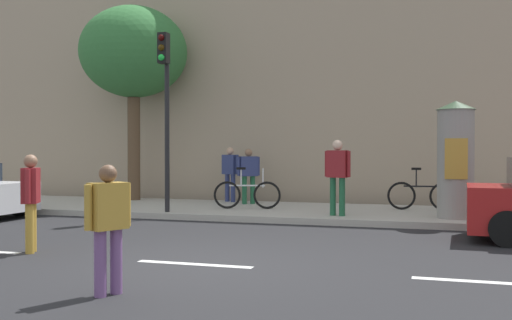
# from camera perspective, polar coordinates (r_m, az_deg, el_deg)

# --- Properties ---
(ground_plane) EXTENTS (80.00, 80.00, 0.00)m
(ground_plane) POSITION_cam_1_polar(r_m,az_deg,el_deg) (8.85, -5.99, -10.01)
(ground_plane) COLOR #232326
(sidewalk_curb) EXTENTS (36.00, 4.00, 0.15)m
(sidewalk_curb) POSITION_cam_1_polar(r_m,az_deg,el_deg) (15.46, 4.30, -5.04)
(sidewalk_curb) COLOR #B2ADA3
(sidewalk_curb) RESTS_ON ground_plane
(lane_markings) EXTENTS (25.80, 0.16, 0.01)m
(lane_markings) POSITION_cam_1_polar(r_m,az_deg,el_deg) (8.85, -5.99, -9.99)
(lane_markings) COLOR silver
(lane_markings) RESTS_ON ground_plane
(building_backdrop) EXTENTS (36.00, 5.00, 9.24)m
(building_backdrop) POSITION_cam_1_polar(r_m,az_deg,el_deg) (20.49, 7.46, 9.16)
(building_backdrop) COLOR tan
(building_backdrop) RESTS_ON ground_plane
(traffic_light) EXTENTS (0.24, 0.45, 4.41)m
(traffic_light) POSITION_cam_1_polar(r_m,az_deg,el_deg) (14.78, -8.79, 6.48)
(traffic_light) COLOR black
(traffic_light) RESTS_ON sidewalk_curb
(poster_column) EXTENTS (0.89, 0.89, 2.65)m
(poster_column) POSITION_cam_1_polar(r_m,az_deg,el_deg) (14.04, 18.76, 0.12)
(poster_column) COLOR gray
(poster_column) RESTS_ON sidewalk_curb
(street_tree) EXTENTS (3.31, 3.31, 5.99)m
(street_tree) POSITION_cam_1_polar(r_m,az_deg,el_deg) (18.88, -11.77, 10.07)
(street_tree) COLOR brown
(street_tree) RESTS_ON sidewalk_curb
(pedestrian_with_bag) EXTENTS (0.40, 0.56, 1.51)m
(pedestrian_with_bag) POSITION_cam_1_polar(r_m,az_deg,el_deg) (7.05, -14.12, -5.62)
(pedestrian_with_bag) COLOR #724C84
(pedestrian_with_bag) RESTS_ON ground_plane
(pedestrian_in_dark_shirt) EXTENTS (0.39, 0.52, 1.61)m
(pedestrian_in_dark_shirt) POSITION_cam_1_polar(r_m,az_deg,el_deg) (10.35, -20.97, -3.26)
(pedestrian_in_dark_shirt) COLOR #B78C33
(pedestrian_in_dark_shirt) RESTS_ON ground_plane
(pedestrian_in_red_top) EXTENTS (0.56, 0.48, 1.58)m
(pedestrian_in_red_top) POSITION_cam_1_polar(r_m,az_deg,el_deg) (16.82, -0.73, -1.12)
(pedestrian_in_red_top) COLOR #1E5938
(pedestrian_in_red_top) RESTS_ON sidewalk_curb
(pedestrian_tallest) EXTENTS (0.60, 0.42, 1.63)m
(pedestrian_tallest) POSITION_cam_1_polar(r_m,az_deg,el_deg) (17.58, -2.52, -0.94)
(pedestrian_tallest) COLOR navy
(pedestrian_tallest) RESTS_ON sidewalk_curb
(pedestrian_with_backpack) EXTENTS (0.63, 0.35, 1.78)m
(pedestrian_with_backpack) POSITION_cam_1_polar(r_m,az_deg,el_deg) (13.91, 7.89, -1.03)
(pedestrian_with_backpack) COLOR #1E5938
(pedestrian_with_backpack) RESTS_ON sidewalk_curb
(bicycle_leaning) EXTENTS (1.77, 0.16, 1.09)m
(bicycle_leaning) POSITION_cam_1_polar(r_m,az_deg,el_deg) (15.69, 15.82, -3.28)
(bicycle_leaning) COLOR black
(bicycle_leaning) RESTS_ON sidewalk_curb
(bicycle_upright) EXTENTS (1.74, 0.45, 1.09)m
(bicycle_upright) POSITION_cam_1_polar(r_m,az_deg,el_deg) (15.46, -0.87, -3.31)
(bicycle_upright) COLOR black
(bicycle_upright) RESTS_ON sidewalk_curb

